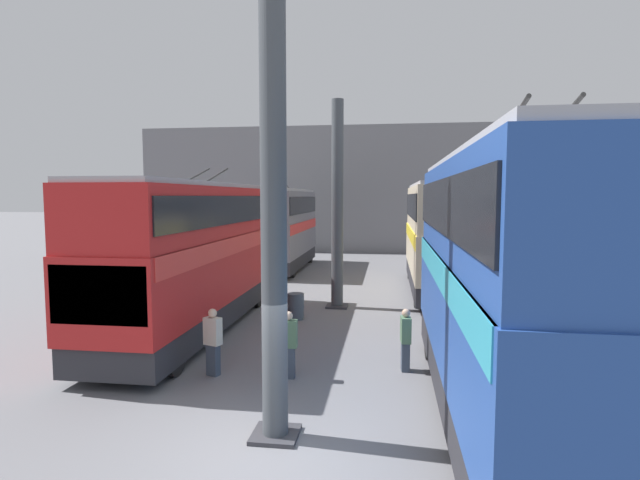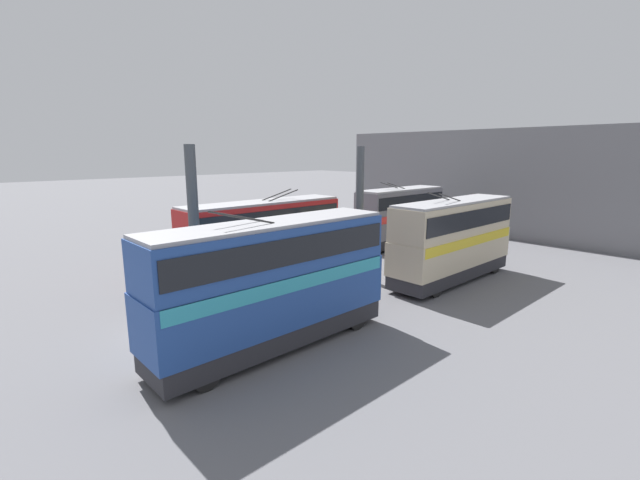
{
  "view_description": "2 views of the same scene",
  "coord_description": "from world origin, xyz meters",
  "px_view_note": "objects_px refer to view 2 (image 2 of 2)",
  "views": [
    {
      "loc": [
        -7.89,
        -2.03,
        4.4
      ],
      "look_at": [
        10.88,
        0.58,
        2.75
      ],
      "focal_mm": 28.0,
      "sensor_mm": 36.0,
      "label": 1
    },
    {
      "loc": [
        -7.81,
        -17.43,
        7.81
      ],
      "look_at": [
        9.49,
        1.27,
        2.56
      ],
      "focal_mm": 24.0,
      "sensor_mm": 36.0,
      "label": 2
    }
  ],
  "objects_px": {
    "bus_right_near": "(264,234)",
    "person_aisle_midway": "(249,291)",
    "bus_right_mid": "(400,213)",
    "bus_left_near": "(273,277)",
    "bus_left_far": "(453,236)",
    "person_by_left_row": "(298,301)",
    "person_by_right_row": "(228,283)",
    "oil_drum": "(319,273)"
  },
  "relations": [
    {
      "from": "bus_right_near",
      "to": "person_aisle_midway",
      "type": "distance_m",
      "value": 5.72
    },
    {
      "from": "bus_left_far",
      "to": "person_by_left_row",
      "type": "xyz_separation_m",
      "value": [
        -10.84,
        1.77,
        -1.99
      ]
    },
    {
      "from": "bus_left_near",
      "to": "person_by_left_row",
      "type": "xyz_separation_m",
      "value": [
        2.73,
        1.77,
        -2.12
      ]
    },
    {
      "from": "person_aisle_midway",
      "to": "oil_drum",
      "type": "bearing_deg",
      "value": -173.87
    },
    {
      "from": "bus_right_near",
      "to": "oil_drum",
      "type": "xyz_separation_m",
      "value": [
        2.01,
        -2.98,
        -2.29
      ]
    },
    {
      "from": "bus_left_near",
      "to": "bus_right_near",
      "type": "bearing_deg",
      "value": 56.75
    },
    {
      "from": "bus_left_near",
      "to": "bus_right_near",
      "type": "relative_size",
      "value": 0.96
    },
    {
      "from": "person_by_left_row",
      "to": "person_by_right_row",
      "type": "bearing_deg",
      "value": 6.95
    },
    {
      "from": "bus_left_near",
      "to": "bus_right_mid",
      "type": "bearing_deg",
      "value": 23.39
    },
    {
      "from": "bus_right_near",
      "to": "bus_left_near",
      "type": "bearing_deg",
      "value": -123.25
    },
    {
      "from": "bus_right_near",
      "to": "oil_drum",
      "type": "relative_size",
      "value": 11.54
    },
    {
      "from": "oil_drum",
      "to": "bus_right_mid",
      "type": "bearing_deg",
      "value": 13.89
    },
    {
      "from": "bus_right_mid",
      "to": "person_aisle_midway",
      "type": "bearing_deg",
      "value": -167.67
    },
    {
      "from": "person_aisle_midway",
      "to": "oil_drum",
      "type": "xyz_separation_m",
      "value": [
        5.76,
        0.91,
        -0.4
      ]
    },
    {
      "from": "person_by_right_row",
      "to": "bus_right_mid",
      "type": "bearing_deg",
      "value": 27.63
    },
    {
      "from": "bus_left_far",
      "to": "person_aisle_midway",
      "type": "height_order",
      "value": "bus_left_far"
    },
    {
      "from": "bus_left_far",
      "to": "person_by_right_row",
      "type": "xyz_separation_m",
      "value": [
        -11.82,
        6.48,
        -1.95
      ]
    },
    {
      "from": "bus_right_mid",
      "to": "person_by_left_row",
      "type": "distance_m",
      "value": 18.28
    },
    {
      "from": "person_by_right_row",
      "to": "person_aisle_midway",
      "type": "bearing_deg",
      "value": -66.77
    },
    {
      "from": "person_by_right_row",
      "to": "bus_left_near",
      "type": "bearing_deg",
      "value": -83.94
    },
    {
      "from": "bus_right_near",
      "to": "bus_right_mid",
      "type": "bearing_deg",
      "value": -0.0
    },
    {
      "from": "person_by_left_row",
      "to": "person_aisle_midway",
      "type": "bearing_deg",
      "value": 13.11
    },
    {
      "from": "bus_left_near",
      "to": "bus_left_far",
      "type": "bearing_deg",
      "value": -0.0
    },
    {
      "from": "person_by_left_row",
      "to": "person_aisle_midway",
      "type": "relative_size",
      "value": 0.97
    },
    {
      "from": "bus_right_mid",
      "to": "bus_right_near",
      "type": "bearing_deg",
      "value": 180.0
    },
    {
      "from": "bus_left_far",
      "to": "person_by_left_row",
      "type": "bearing_deg",
      "value": 170.7
    },
    {
      "from": "bus_left_near",
      "to": "person_aisle_midway",
      "type": "bearing_deg",
      "value": 68.41
    },
    {
      "from": "person_by_right_row",
      "to": "bus_right_near",
      "type": "bearing_deg",
      "value": 49.04
    },
    {
      "from": "person_aisle_midway",
      "to": "bus_left_near",
      "type": "bearing_deg",
      "value": 65.54
    },
    {
      "from": "person_aisle_midway",
      "to": "person_by_right_row",
      "type": "height_order",
      "value": "person_by_right_row"
    },
    {
      "from": "bus_left_near",
      "to": "person_by_left_row",
      "type": "bearing_deg",
      "value": 32.99
    },
    {
      "from": "bus_right_mid",
      "to": "oil_drum",
      "type": "height_order",
      "value": "bus_right_mid"
    },
    {
      "from": "bus_left_far",
      "to": "bus_right_near",
      "type": "bearing_deg",
      "value": 133.31
    },
    {
      "from": "person_aisle_midway",
      "to": "bus_right_near",
      "type": "bearing_deg",
      "value": -136.77
    },
    {
      "from": "bus_right_mid",
      "to": "person_aisle_midway",
      "type": "xyz_separation_m",
      "value": [
        -17.81,
        -3.89,
        -1.87
      ]
    },
    {
      "from": "person_by_left_row",
      "to": "person_aisle_midway",
      "type": "height_order",
      "value": "person_aisle_midway"
    },
    {
      "from": "person_by_left_row",
      "to": "person_aisle_midway",
      "type": "xyz_separation_m",
      "value": [
        -0.91,
        2.82,
        0.03
      ]
    },
    {
      "from": "person_by_right_row",
      "to": "oil_drum",
      "type": "bearing_deg",
      "value": 11.77
    },
    {
      "from": "oil_drum",
      "to": "bus_left_near",
      "type": "bearing_deg",
      "value": -143.98
    },
    {
      "from": "oil_drum",
      "to": "person_by_right_row",
      "type": "bearing_deg",
      "value": 170.56
    },
    {
      "from": "bus_right_mid",
      "to": "person_aisle_midway",
      "type": "distance_m",
      "value": 18.33
    },
    {
      "from": "bus_left_far",
      "to": "person_by_left_row",
      "type": "relative_size",
      "value": 6.29
    }
  ]
}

